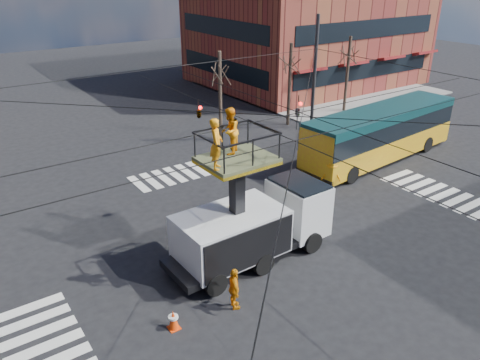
% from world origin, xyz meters
% --- Properties ---
extents(ground, '(120.00, 120.00, 0.00)m').
position_xyz_m(ground, '(0.00, 0.00, 0.00)').
color(ground, black).
rests_on(ground, ground).
extents(sidewalk_ne, '(18.00, 18.00, 0.12)m').
position_xyz_m(sidewalk_ne, '(21.00, 21.00, 0.06)').
color(sidewalk_ne, slate).
rests_on(sidewalk_ne, ground).
extents(crosswalks, '(22.40, 22.40, 0.02)m').
position_xyz_m(crosswalks, '(0.00, 0.00, 0.01)').
color(crosswalks, silver).
rests_on(crosswalks, ground).
extents(building_ne, '(20.06, 16.06, 14.00)m').
position_xyz_m(building_ne, '(21.98, 23.98, 7.00)').
color(building_ne, maroon).
rests_on(building_ne, ground).
extents(overhead_network, '(24.24, 24.24, 8.00)m').
position_xyz_m(overhead_network, '(-0.07, 0.40, 4.29)').
color(overhead_network, '#2D2D30').
rests_on(overhead_network, ground).
extents(tree_a, '(2.00, 2.00, 6.00)m').
position_xyz_m(tree_a, '(5.00, 13.50, 4.63)').
color(tree_a, '#382B21').
rests_on(tree_a, ground).
extents(tree_b, '(2.00, 2.00, 6.00)m').
position_xyz_m(tree_b, '(11.00, 13.50, 4.63)').
color(tree_b, '#382B21').
rests_on(tree_b, ground).
extents(tree_c, '(2.00, 2.00, 6.00)m').
position_xyz_m(tree_c, '(17.00, 13.50, 4.63)').
color(tree_c, '#382B21').
rests_on(tree_c, ground).
extents(utility_truck, '(7.04, 2.75, 6.38)m').
position_xyz_m(utility_truck, '(-1.59, 0.76, 2.07)').
color(utility_truck, black).
rests_on(utility_truck, ground).
extents(city_bus, '(11.90, 3.50, 3.20)m').
position_xyz_m(city_bus, '(11.06, 4.96, 1.72)').
color(city_bus, gold).
rests_on(city_bus, ground).
extents(traffic_cone, '(0.36, 0.36, 0.72)m').
position_xyz_m(traffic_cone, '(-6.25, -1.18, 0.36)').
color(traffic_cone, '#EC3C09').
rests_on(traffic_cone, ground).
extents(worker_ground, '(0.68, 1.01, 1.60)m').
position_xyz_m(worker_ground, '(-4.02, -1.46, 0.80)').
color(worker_ground, orange).
rests_on(worker_ground, ground).
extents(flagger, '(1.17, 1.19, 1.65)m').
position_xyz_m(flagger, '(5.48, 3.44, 0.82)').
color(flagger, orange).
rests_on(flagger, ground).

